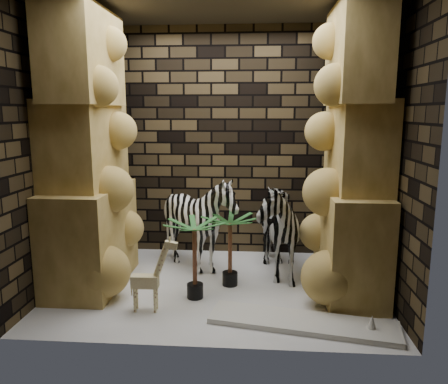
# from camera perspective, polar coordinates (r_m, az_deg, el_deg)

# --- Properties ---
(floor) EXTENTS (3.50, 3.50, 0.00)m
(floor) POSITION_cam_1_polar(r_m,az_deg,el_deg) (4.89, -0.96, -12.39)
(floor) COLOR white
(floor) RESTS_ON ground
(wall_back) EXTENTS (3.50, 0.00, 3.50)m
(wall_back) POSITION_cam_1_polar(r_m,az_deg,el_deg) (5.77, 0.14, 6.50)
(wall_back) COLOR black
(wall_back) RESTS_ON ground
(wall_front) EXTENTS (3.50, 0.00, 3.50)m
(wall_front) POSITION_cam_1_polar(r_m,az_deg,el_deg) (3.29, -3.02, 3.44)
(wall_front) COLOR black
(wall_front) RESTS_ON ground
(wall_left) EXTENTS (0.00, 3.00, 3.00)m
(wall_left) POSITION_cam_1_polar(r_m,az_deg,el_deg) (5.00, -21.50, 5.15)
(wall_left) COLOR black
(wall_left) RESTS_ON ground
(wall_right) EXTENTS (0.00, 3.00, 3.00)m
(wall_right) POSITION_cam_1_polar(r_m,az_deg,el_deg) (4.70, 20.84, 4.90)
(wall_right) COLOR black
(wall_right) RESTS_ON ground
(rock_pillar_left) EXTENTS (0.68, 1.30, 3.00)m
(rock_pillar_left) POSITION_cam_1_polar(r_m,az_deg,el_deg) (4.86, -17.76, 5.24)
(rock_pillar_left) COLOR #DFBC6E
(rock_pillar_left) RESTS_ON floor
(rock_pillar_right) EXTENTS (0.58, 1.25, 3.00)m
(rock_pillar_right) POSITION_cam_1_polar(r_m,az_deg,el_deg) (4.62, 16.89, 5.04)
(rock_pillar_right) COLOR #DFBC6E
(rock_pillar_right) RESTS_ON floor
(zebra_right) EXTENTS (0.86, 1.26, 1.37)m
(zebra_right) POSITION_cam_1_polar(r_m,az_deg,el_deg) (5.10, 6.08, -3.40)
(zebra_right) COLOR white
(zebra_right) RESTS_ON floor
(zebra_left) EXTENTS (1.02, 1.24, 1.08)m
(zebra_left) POSITION_cam_1_polar(r_m,az_deg,el_deg) (5.22, -3.30, -4.66)
(zebra_left) COLOR white
(zebra_left) RESTS_ON floor
(giraffe_toy) EXTENTS (0.40, 0.14, 0.76)m
(giraffe_toy) POSITION_cam_1_polar(r_m,az_deg,el_deg) (4.28, -10.41, -10.50)
(giraffe_toy) COLOR #FFF2B1
(giraffe_toy) RESTS_ON floor
(palm_front) EXTENTS (0.36, 0.36, 0.81)m
(palm_front) POSITION_cam_1_polar(r_m,az_deg,el_deg) (4.80, 0.81, -7.70)
(palm_front) COLOR #1E552A
(palm_front) RESTS_ON floor
(palm_back) EXTENTS (0.36, 0.36, 0.84)m
(palm_back) POSITION_cam_1_polar(r_m,az_deg,el_deg) (4.49, -3.89, -8.84)
(palm_back) COLOR #1E552A
(palm_back) RESTS_ON floor
(surfboard) EXTENTS (1.74, 0.73, 0.05)m
(surfboard) POSITION_cam_1_polar(r_m,az_deg,el_deg) (4.15, 10.33, -16.56)
(surfboard) COLOR silver
(surfboard) RESTS_ON floor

